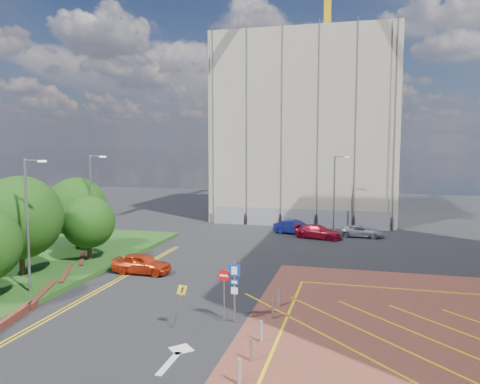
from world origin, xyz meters
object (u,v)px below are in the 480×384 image
at_px(lamp_left_near, 28,220).
at_px(tree_b, 20,217).
at_px(sign_cluster, 231,285).
at_px(car_red_left, 142,263).
at_px(lamp_back, 335,190).
at_px(warning_sign, 179,301).
at_px(tree_c, 89,222).
at_px(lamp_left_far, 92,200).
at_px(car_red_back, 318,232).
at_px(car_blue_back, 295,227).
at_px(tree_d, 77,207).
at_px(car_silver_back, 361,231).

bearing_deg(lamp_left_near, tree_b, 135.75).
xyz_separation_m(sign_cluster, car_red_left, (-8.58, 7.33, -1.24)).
relative_size(lamp_back, sign_cluster, 2.50).
distance_m(lamp_back, warning_sign, 29.23).
bearing_deg(warning_sign, tree_c, 137.93).
height_order(tree_b, lamp_left_far, lamp_left_far).
xyz_separation_m(tree_b, tree_c, (2.00, 5.00, -1.04)).
xyz_separation_m(lamp_left_near, car_red_back, (15.15, 22.02, -4.00)).
bearing_deg(car_blue_back, sign_cluster, -166.09).
bearing_deg(lamp_left_far, lamp_left_near, -78.69).
height_order(car_red_left, car_red_back, car_red_left).
xyz_separation_m(tree_c, car_red_left, (5.21, -1.69, -2.48)).
distance_m(tree_d, car_silver_back, 26.87).
bearing_deg(car_silver_back, lamp_left_far, 127.12).
xyz_separation_m(tree_d, car_red_left, (8.21, -4.69, -3.15)).
bearing_deg(tree_c, car_silver_back, 37.98).
height_order(tree_c, sign_cluster, tree_c).
height_order(tree_b, tree_c, tree_b).
bearing_deg(tree_d, car_red_back, 29.82).
bearing_deg(tree_b, car_silver_back, 43.06).
bearing_deg(warning_sign, tree_b, 158.12).
bearing_deg(sign_cluster, lamp_left_near, 175.44).
bearing_deg(car_blue_back, lamp_left_far, 147.00).
bearing_deg(car_blue_back, car_silver_back, -75.29).
bearing_deg(tree_b, tree_c, 68.20).
bearing_deg(tree_d, car_blue_back, 37.37).
xyz_separation_m(tree_b, lamp_back, (19.58, 23.00, 0.12)).
xyz_separation_m(tree_c, car_silver_back, (20.35, 15.89, -2.62)).
bearing_deg(lamp_back, car_blue_back, -150.00).
relative_size(car_red_back, car_silver_back, 1.11).
height_order(warning_sign, car_silver_back, warning_sign).
bearing_deg(car_blue_back, tree_c, 152.73).
relative_size(lamp_left_near, lamp_left_far, 1.00).
bearing_deg(lamp_left_far, car_red_back, 35.03).
xyz_separation_m(sign_cluster, warning_sign, (-2.22, -1.44, -0.52)).
bearing_deg(car_silver_back, car_red_back, 118.33).
relative_size(tree_b, car_red_left, 1.60).
height_order(warning_sign, car_red_left, warning_sign).
relative_size(tree_b, car_red_back, 1.49).
distance_m(tree_c, lamp_left_far, 2.65).
height_order(tree_d, lamp_back, lamp_back).
relative_size(lamp_back, car_silver_back, 1.95).
distance_m(lamp_left_far, car_silver_back, 25.73).
bearing_deg(tree_c, sign_cluster, -33.16).
relative_size(sign_cluster, warning_sign, 1.43).
height_order(lamp_left_near, car_blue_back, lamp_left_near).
xyz_separation_m(car_red_left, car_red_back, (11.01, 15.71, -0.06)).
bearing_deg(car_red_left, tree_d, 60.12).
bearing_deg(lamp_back, warning_sign, -101.91).
bearing_deg(sign_cluster, car_red_left, 139.52).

